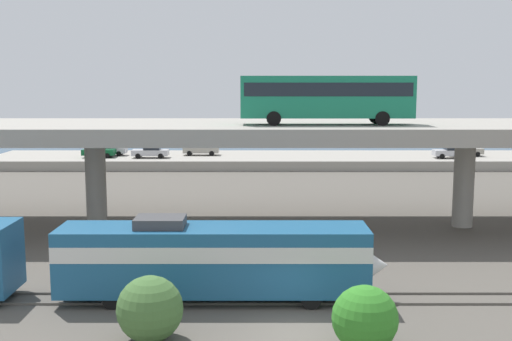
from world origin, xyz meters
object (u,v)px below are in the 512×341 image
parked_car_5 (452,152)px  parked_car_4 (202,149)px  parked_car_3 (152,152)px  parked_car_2 (100,151)px  transit_bus_on_overpass (328,95)px  parked_car_0 (465,150)px  train_locomotive (230,257)px  parked_car_1 (111,149)px

parked_car_5 → parked_car_4: bearing=-5.8°
parked_car_4 → parked_car_5: size_ratio=1.06×
parked_car_3 → parked_car_2: bearing=-3.6°
transit_bus_on_overpass → parked_car_0: bearing=58.8°
parked_car_2 → parked_car_5: (44.24, -0.73, 0.00)m
parked_car_0 → parked_car_5: same height
parked_car_0 → parked_car_3: bearing=-177.2°
train_locomotive → parked_car_0: train_locomotive is taller
parked_car_2 → parked_car_5: size_ratio=0.92×
transit_bus_on_overpass → parked_car_1: size_ratio=2.78×
parked_car_0 → parked_car_4: size_ratio=0.96×
transit_bus_on_overpass → parked_car_4: 39.68m
transit_bus_on_overpass → parked_car_4: transit_bus_on_overpass is taller
parked_car_4 → train_locomotive: bearing=-83.5°
train_locomotive → transit_bus_on_overpass: (6.29, 14.44, 7.55)m
parked_car_2 → parked_car_4: same height
parked_car_2 → parked_car_4: bearing=11.0°
parked_car_4 → parked_car_5: (31.58, -3.20, -0.00)m
train_locomotive → parked_car_4: (-5.85, 51.41, -0.21)m
train_locomotive → transit_bus_on_overpass: size_ratio=1.34×
parked_car_0 → parked_car_4: 33.94m
train_locomotive → parked_car_5: 54.65m
parked_car_0 → parked_car_3: (-39.94, -1.95, 0.00)m
parked_car_1 → parked_car_4: bearing=-178.3°
parked_car_0 → parked_car_4: (-33.93, 0.94, -0.00)m
parked_car_3 → parked_car_5: (37.60, -0.30, -0.00)m
train_locomotive → parked_car_0: bearing=60.9°
parked_car_2 → parked_car_3: same height
transit_bus_on_overpass → parked_car_4: size_ratio=2.61×
train_locomotive → parked_car_4: size_ratio=3.50×
parked_car_3 → parked_car_5: same height
train_locomotive → parked_car_2: train_locomotive is taller
transit_bus_on_overpass → parked_car_2: transit_bus_on_overpass is taller
train_locomotive → parked_car_2: 52.33m
parked_car_4 → parked_car_0: bearing=-1.6°
transit_bus_on_overpass → parked_car_3: 39.38m
parked_car_1 → parked_car_3: size_ratio=0.95×
parked_car_1 → parked_car_2: (-0.97, -2.12, 0.00)m
train_locomotive → parked_car_5: size_ratio=3.70×
transit_bus_on_overpass → parked_car_5: bearing=60.1°
transit_bus_on_overpass → parked_car_4: (-12.14, 36.97, -7.76)m
train_locomotive → parked_car_1: 53.99m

